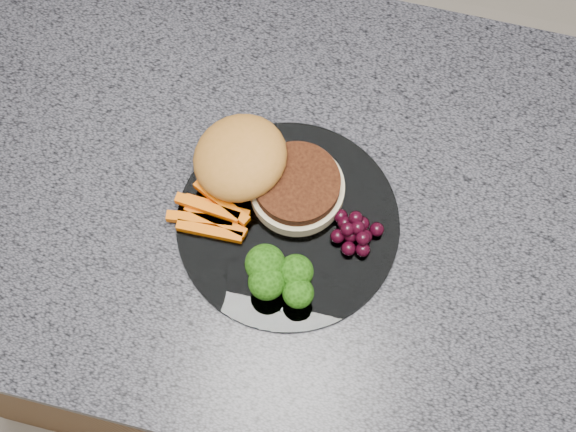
# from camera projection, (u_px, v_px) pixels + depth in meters

# --- Properties ---
(island_cabinet) EXTENTS (1.20, 0.60, 0.86)m
(island_cabinet) POSITION_uv_depth(u_px,v_px,m) (312.00, 302.00, 1.38)
(island_cabinet) COLOR brown
(island_cabinet) RESTS_ON ground
(countertop) EXTENTS (1.20, 0.60, 0.04)m
(countertop) POSITION_uv_depth(u_px,v_px,m) (322.00, 208.00, 0.96)
(countertop) COLOR #494852
(countertop) RESTS_ON island_cabinet
(plate) EXTENTS (0.26, 0.26, 0.01)m
(plate) POSITION_uv_depth(u_px,v_px,m) (288.00, 223.00, 0.93)
(plate) COLOR white
(plate) RESTS_ON countertop
(burger) EXTENTS (0.18, 0.12, 0.06)m
(burger) POSITION_uv_depth(u_px,v_px,m) (260.00, 170.00, 0.92)
(burger) COLOR beige
(burger) RESTS_ON plate
(carrot_sticks) EXTENTS (0.10, 0.06, 0.02)m
(carrot_sticks) POSITION_uv_depth(u_px,v_px,m) (212.00, 215.00, 0.92)
(carrot_sticks) COLOR #E25F03
(carrot_sticks) RESTS_ON plate
(broccoli) EXTENTS (0.08, 0.06, 0.05)m
(broccoli) POSITION_uv_depth(u_px,v_px,m) (278.00, 275.00, 0.87)
(broccoli) COLOR #5B8B32
(broccoli) RESTS_ON plate
(grape_bunch) EXTENTS (0.06, 0.05, 0.03)m
(grape_bunch) POSITION_uv_depth(u_px,v_px,m) (355.00, 232.00, 0.91)
(grape_bunch) COLOR black
(grape_bunch) RESTS_ON plate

